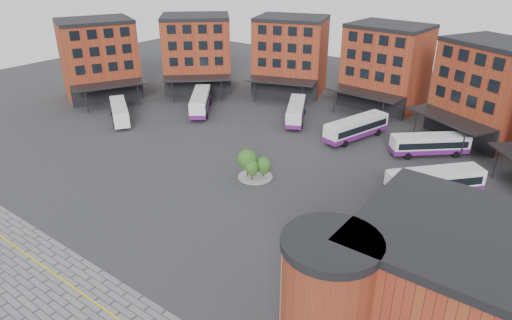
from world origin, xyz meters
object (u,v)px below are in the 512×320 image
Objects in this scene: tree_island at (253,164)px; bus_c at (296,111)px; bus_b at (200,102)px; bus_a at (119,111)px; bus_d at (356,128)px; bus_e at (430,144)px; bus_f at (435,181)px.

tree_island reaches higher than bus_c.
bus_b is at bearing 147.24° from tree_island.
bus_d is at bearing -30.80° from bus_a.
tree_island is 25.62m from bus_e.
bus_a is 0.98× the size of bus_f.
bus_f reaches higher than bus_e.
bus_d is at bearing -172.43° from bus_f.
tree_island is 0.40× the size of bus_c.
tree_island is at bearing -62.07° from bus_a.
bus_c is at bearing -16.95° from bus_b.
bus_d reaches higher than bus_e.
bus_a is at bearing -111.22° from bus_e.
bus_b is 38.77m from bus_e.
tree_island is 20.29m from bus_d.
bus_e is (22.38, -0.46, -0.04)m from bus_c.
bus_e is at bearing 152.62° from bus_f.
bus_f is at bearing -18.68° from bus_d.
bus_a is 0.91× the size of bus_b.
bus_c reaches higher than bus_e.
tree_island reaches higher than bus_a.
bus_d reaches higher than bus_c.
bus_f is at bearing -49.00° from bus_a.
bus_b is (-22.87, 14.72, -0.12)m from tree_island.
bus_e is (10.87, 0.65, -0.13)m from bus_d.
bus_e is at bearing 52.82° from tree_island.
tree_island is at bearing -112.12° from bus_f.
bus_b reaches higher than bus_c.
bus_a is 50.39m from bus_f.
bus_c is 1.13× the size of bus_e.
bus_f is at bearing -45.08° from bus_b.
bus_b is 17.12m from bus_c.
bus_c is at bearing -19.16° from bus_a.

